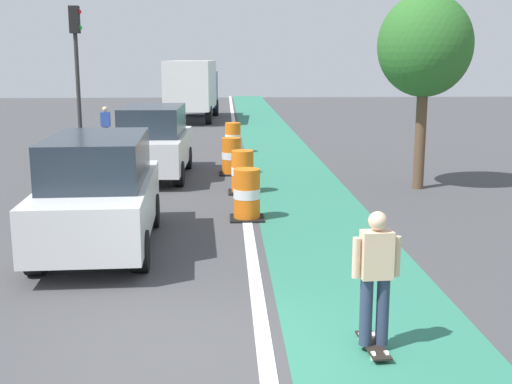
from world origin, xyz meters
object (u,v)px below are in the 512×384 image
parked_suv_nearest (99,192)px  traffic_light_corner (77,54)px  skateboarder_on_lane (376,277)px  traffic_barrel_far (233,138)px  traffic_barrel_front (247,195)px  traffic_barrel_back (231,157)px  pedestrian_crossing (106,126)px  traffic_barrel_mid (243,172)px  delivery_truck_down_block (193,86)px  parked_suv_second (154,141)px  street_tree_sidewalk (425,47)px

parked_suv_nearest → traffic_light_corner: 12.01m
skateboarder_on_lane → traffic_barrel_far: skateboarder_on_lane is taller
traffic_barrel_front → traffic_light_corner: (-5.49, 9.41, 2.97)m
traffic_barrel_front → traffic_barrel_back: 5.50m
traffic_barrel_front → parked_suv_nearest: bearing=-143.5°
traffic_barrel_front → pedestrian_crossing: size_ratio=0.68×
traffic_barrel_back → traffic_barrel_far: bearing=88.8°
traffic_barrel_mid → pedestrian_crossing: (-4.91, 8.30, 0.33)m
traffic_barrel_far → pedestrian_crossing: 4.89m
traffic_barrel_mid → traffic_barrel_back: 2.72m
delivery_truck_down_block → pedestrian_crossing: bearing=-103.3°
parked_suv_second → traffic_barrel_back: size_ratio=4.26×
parked_suv_nearest → traffic_barrel_mid: 5.52m
traffic_barrel_far → traffic_barrel_mid: bearing=-88.8°
parked_suv_nearest → pedestrian_crossing: bearing=99.6°
traffic_light_corner → street_tree_sidewalk: size_ratio=1.02×
traffic_barrel_front → traffic_light_corner: size_ratio=0.21×
parked_suv_nearest → traffic_barrel_back: parked_suv_nearest is taller
delivery_truck_down_block → skateboarder_on_lane: bearing=-83.2°
delivery_truck_down_block → pedestrian_crossing: delivery_truck_down_block is taller
traffic_barrel_back → delivery_truck_down_block: 17.29m
traffic_barrel_front → traffic_barrel_mid: size_ratio=1.00×
traffic_barrel_front → traffic_barrel_mid: (-0.02, 2.78, 0.00)m
parked_suv_second → traffic_barrel_mid: (2.48, -2.38, -0.50)m
traffic_barrel_mid → street_tree_sidewalk: 5.62m
parked_suv_nearest → traffic_barrel_back: bearing=72.0°
traffic_barrel_mid → traffic_barrel_far: same height
pedestrian_crossing → street_tree_sidewalk: street_tree_sidewalk is taller
traffic_barrel_mid → traffic_barrel_front: bearing=-89.6°
skateboarder_on_lane → traffic_barrel_mid: (-1.30, 9.24, -0.38)m
skateboarder_on_lane → parked_suv_second: size_ratio=0.36×
traffic_light_corner → traffic_barrel_front: bearing=-59.7°
skateboarder_on_lane → traffic_barrel_mid: 9.34m
traffic_barrel_mid → pedestrian_crossing: 9.64m
skateboarder_on_lane → traffic_barrel_far: bearing=95.0°
traffic_barrel_back → traffic_light_corner: size_ratio=0.21×
traffic_barrel_mid → delivery_truck_down_block: delivery_truck_down_block is taller
parked_suv_second → traffic_barrel_far: parked_suv_second is taller
parked_suv_second → traffic_barrel_front: (2.50, -5.17, -0.50)m
traffic_barrel_mid → delivery_truck_down_block: size_ratio=0.14×
parked_suv_nearest → traffic_barrel_back: (2.44, 7.50, -0.50)m
traffic_barrel_front → traffic_light_corner: traffic_light_corner is taller
traffic_barrel_front → traffic_barrel_mid: same height
parked_suv_second → traffic_barrel_back: 2.31m
traffic_barrel_mid → traffic_barrel_far: size_ratio=1.00×
delivery_truck_down_block → traffic_light_corner: (-3.29, -13.21, 1.65)m
parked_suv_second → street_tree_sidewalk: (7.14, -2.02, 2.63)m
traffic_barrel_mid → traffic_light_corner: traffic_light_corner is taller
skateboarder_on_lane → traffic_barrel_back: 12.06m
traffic_light_corner → pedestrian_crossing: bearing=71.1°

